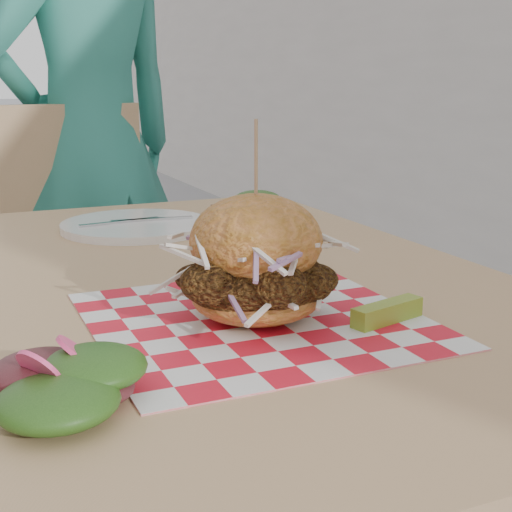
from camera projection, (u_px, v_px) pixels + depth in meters
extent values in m
imported|color=#2E8574|center=(92.00, 146.00, 2.03)|extent=(0.70, 0.58, 1.66)
cube|color=tan|center=(197.00, 288.00, 1.00)|extent=(0.80, 1.20, 0.04)
cylinder|color=#333338|center=(261.00, 363.00, 1.70)|extent=(0.05, 0.05, 0.71)
cube|color=tan|center=(88.00, 301.00, 1.86)|extent=(0.48, 0.48, 0.04)
cube|color=tan|center=(58.00, 196.00, 1.97)|extent=(0.42, 0.10, 0.50)
cylinder|color=#333338|center=(45.00, 428.00, 1.68)|extent=(0.03, 0.03, 0.43)
cylinder|color=#333338|center=(182.00, 393.00, 1.87)|extent=(0.03, 0.03, 0.43)
cylinder|color=#333338|center=(8.00, 376.00, 1.98)|extent=(0.03, 0.03, 0.43)
cylinder|color=#333338|center=(130.00, 350.00, 2.16)|extent=(0.03, 0.03, 0.43)
cube|color=red|center=(256.00, 319.00, 0.81)|extent=(0.36, 0.36, 0.00)
ellipsoid|color=#CA7939|center=(256.00, 297.00, 0.80)|extent=(0.14, 0.14, 0.05)
ellipsoid|color=brown|center=(256.00, 280.00, 0.79)|extent=(0.16, 0.15, 0.08)
ellipsoid|color=#CA7939|center=(256.00, 241.00, 0.78)|extent=(0.15, 0.15, 0.10)
cylinder|color=tan|center=(256.00, 172.00, 0.76)|extent=(0.00, 0.00, 0.11)
cube|color=#88AC31|center=(387.00, 312.00, 0.79)|extent=(0.10, 0.05, 0.02)
ellipsoid|color=#3F1419|center=(98.00, 380.00, 0.61)|extent=(0.08, 0.08, 0.03)
ellipsoid|color=#1E4212|center=(70.00, 372.00, 0.63)|extent=(0.08, 0.08, 0.03)
ellipsoid|color=#1E4212|center=(35.00, 383.00, 0.60)|extent=(0.08, 0.08, 0.03)
ellipsoid|color=#3F1419|center=(40.00, 398.00, 0.58)|extent=(0.08, 0.08, 0.03)
ellipsoid|color=#1E4212|center=(81.00, 396.00, 0.58)|extent=(0.08, 0.08, 0.03)
cylinder|color=#FF4686|center=(78.00, 352.00, 0.62)|extent=(0.05, 0.05, 0.04)
cylinder|color=white|center=(136.00, 225.00, 1.29)|extent=(0.27, 0.27, 0.01)
cube|color=silver|center=(120.00, 222.00, 1.28)|extent=(0.15, 0.03, 0.00)
cube|color=silver|center=(152.00, 219.00, 1.30)|extent=(0.15, 0.03, 0.00)
cube|color=brown|center=(257.00, 213.00, 1.39)|extent=(0.15, 0.12, 0.02)
ellipsoid|color=#1E4212|center=(257.00, 199.00, 1.38)|extent=(0.09, 0.09, 0.03)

